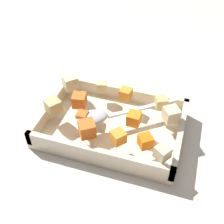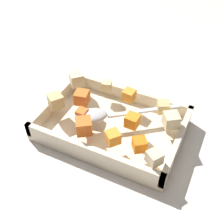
{
  "view_description": "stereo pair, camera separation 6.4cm",
  "coord_description": "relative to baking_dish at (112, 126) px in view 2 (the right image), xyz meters",
  "views": [
    {
      "loc": [
        0.16,
        -0.43,
        0.5
      ],
      "look_at": [
        0.02,
        0.01,
        0.06
      ],
      "focal_mm": 45.89,
      "sensor_mm": 36.0,
      "label": 1
    },
    {
      "loc": [
        0.22,
        -0.41,
        0.5
      ],
      "look_at": [
        0.02,
        0.01,
        0.06
      ],
      "focal_mm": 45.89,
      "sensor_mm": 36.0,
      "label": 2
    }
  ],
  "objects": [
    {
      "name": "potato_chunk_near_right",
      "position": [
        -0.05,
        0.08,
        0.05
      ],
      "size": [
        0.03,
        0.03,
        0.02
      ],
      "primitive_type": "cube",
      "rotation": [
        0.0,
        0.0,
        3.41
      ],
      "color": "#E0CC89",
      "rests_on": "baking_dish"
    },
    {
      "name": "serving_spoon",
      "position": [
        -0.03,
        -0.02,
        0.04
      ],
      "size": [
        0.21,
        0.17,
        0.02
      ],
      "rotation": [
        0.0,
        0.0,
        0.64
      ],
      "color": "silver",
      "rests_on": "baking_dish"
    },
    {
      "name": "carrot_chunk_corner_nw",
      "position": [
        0.01,
        0.07,
        0.05
      ],
      "size": [
        0.03,
        0.03,
        0.03
      ],
      "primitive_type": "cube",
      "rotation": [
        0.0,
        0.0,
        3.03
      ],
      "color": "orange",
      "rests_on": "baking_dish"
    },
    {
      "name": "baking_dish",
      "position": [
        0.0,
        0.0,
        0.0
      ],
      "size": [
        0.32,
        0.22,
        0.05
      ],
      "color": "beige",
      "rests_on": "ground_plane"
    },
    {
      "name": "carrot_chunk_mid_right",
      "position": [
        0.05,
        -0.01,
        0.05
      ],
      "size": [
        0.03,
        0.03,
        0.03
      ],
      "primitive_type": "cube",
      "rotation": [
        0.0,
        0.0,
        4.66
      ],
      "color": "orange",
      "rests_on": "baking_dish"
    },
    {
      "name": "potato_chunk_far_left",
      "position": [
        0.13,
        0.03,
        0.05
      ],
      "size": [
        0.04,
        0.04,
        0.03
      ],
      "primitive_type": "cube",
      "rotation": [
        0.0,
        0.0,
        3.74
      ],
      "color": "beige",
      "rests_on": "baking_dish"
    },
    {
      "name": "carrot_chunk_far_right",
      "position": [
        -0.08,
        0.01,
        0.05
      ],
      "size": [
        0.04,
        0.04,
        0.03
      ],
      "primitive_type": "cube",
      "rotation": [
        0.0,
        0.0,
        1.75
      ],
      "color": "orange",
      "rests_on": "baking_dish"
    },
    {
      "name": "carrot_chunk_rim_edge",
      "position": [
        0.04,
        -0.07,
        0.05
      ],
      "size": [
        0.04,
        0.04,
        0.03
      ],
      "primitive_type": "cube",
      "rotation": [
        0.0,
        0.0,
        0.87
      ],
      "color": "orange",
      "rests_on": "baking_dish"
    },
    {
      "name": "carrot_chunk_back_center",
      "position": [
        -0.03,
        -0.07,
        0.05
      ],
      "size": [
        0.05,
        0.05,
        0.03
      ],
      "primitive_type": "cube",
      "rotation": [
        0.0,
        0.0,
        5.32
      ],
      "color": "orange",
      "rests_on": "baking_dish"
    },
    {
      "name": "ground_plane",
      "position": [
        -0.02,
        -0.01,
        -0.01
      ],
      "size": [
        4.0,
        4.0,
        0.0
      ],
      "primitive_type": "plane",
      "color": "beige"
    },
    {
      "name": "carrot_chunk_center",
      "position": [
        0.09,
        -0.06,
        0.05
      ],
      "size": [
        0.04,
        0.04,
        0.03
      ],
      "primitive_type": "cube",
      "rotation": [
        0.0,
        0.0,
        5.35
      ],
      "color": "orange",
      "rests_on": "baking_dish"
    },
    {
      "name": "potato_chunk_heap_top",
      "position": [
        -0.13,
        -0.03,
        0.05
      ],
      "size": [
        0.04,
        0.04,
        0.03
      ],
      "primitive_type": "cube",
      "rotation": [
        0.0,
        0.0,
        0.96
      ],
      "color": "tan",
      "rests_on": "baking_dish"
    },
    {
      "name": "potato_chunk_corner_se",
      "position": [
        0.13,
        -0.08,
        0.05
      ],
      "size": [
        0.04,
        0.04,
        0.03
      ],
      "primitive_type": "cube",
      "rotation": [
        0.0,
        0.0,
        4.12
      ],
      "color": "beige",
      "rests_on": "baking_dish"
    },
    {
      "name": "potato_chunk_front_center",
      "position": [
        0.1,
        0.06,
        0.05
      ],
      "size": [
        0.03,
        0.03,
        0.03
      ],
      "primitive_type": "cube",
      "rotation": [
        0.0,
        0.0,
        0.45
      ],
      "color": "tan",
      "rests_on": "baking_dish"
    },
    {
      "name": "carrot_chunk_under_handle",
      "position": [
        -0.06,
        -0.04,
        0.05
      ],
      "size": [
        0.02,
        0.02,
        0.02
      ],
      "primitive_type": "cube",
      "rotation": [
        0.0,
        0.0,
        1.55
      ],
      "color": "orange",
      "rests_on": "baking_dish"
    },
    {
      "name": "potato_chunk_near_left",
      "position": [
        -0.13,
        0.07,
        0.05
      ],
      "size": [
        0.05,
        0.05,
        0.03
      ],
      "primitive_type": "cube",
      "rotation": [
        0.0,
        0.0,
        3.94
      ],
      "color": "beige",
      "rests_on": "baking_dish"
    }
  ]
}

